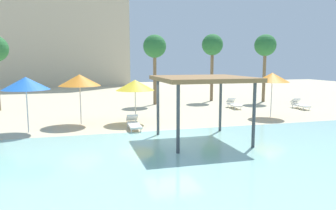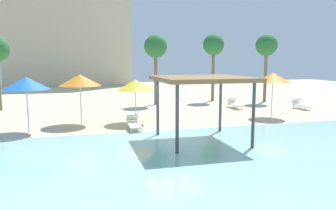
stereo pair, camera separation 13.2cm
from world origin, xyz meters
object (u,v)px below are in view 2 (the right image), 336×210
(beach_umbrella_orange_2, at_px, (273,77))
(palm_tree_3, at_px, (267,47))
(lounge_chair_6, at_px, (234,104))
(beach_umbrella_blue_5, at_px, (26,83))
(lounge_chair_4, at_px, (301,104))
(palm_tree_1, at_px, (156,48))
(shade_pavilion, at_px, (202,81))
(lounge_chair_3, at_px, (134,123))
(palm_tree_0, at_px, (213,46))
(beach_umbrella_yellow_0, at_px, (135,85))
(beach_umbrella_orange_4, at_px, (80,80))

(beach_umbrella_orange_2, height_order, palm_tree_3, palm_tree_3)
(lounge_chair_6, relative_size, palm_tree_3, 0.33)
(beach_umbrella_blue_5, height_order, lounge_chair_4, beach_umbrella_blue_5)
(beach_umbrella_blue_5, distance_m, palm_tree_1, 12.54)
(shade_pavilion, height_order, beach_umbrella_blue_5, shade_pavilion)
(lounge_chair_3, distance_m, palm_tree_3, 16.45)
(palm_tree_0, distance_m, palm_tree_1, 5.67)
(lounge_chair_6, bearing_deg, palm_tree_0, -176.45)
(palm_tree_1, bearing_deg, shade_pavilion, -93.62)
(shade_pavilion, xyz_separation_m, beach_umbrella_yellow_0, (-2.14, 5.29, -0.53))
(beach_umbrella_orange_2, xyz_separation_m, lounge_chair_4, (4.25, 2.67, -2.25))
(beach_umbrella_yellow_0, distance_m, beach_umbrella_orange_2, 8.91)
(beach_umbrella_orange_2, distance_m, lounge_chair_4, 5.50)
(shade_pavilion, bearing_deg, lounge_chair_6, 55.80)
(beach_umbrella_orange_2, relative_size, lounge_chair_3, 1.51)
(lounge_chair_3, bearing_deg, beach_umbrella_blue_5, -96.25)
(beach_umbrella_blue_5, bearing_deg, palm_tree_0, 34.40)
(lounge_chair_6, relative_size, palm_tree_1, 0.34)
(shade_pavilion, height_order, palm_tree_3, palm_tree_3)
(palm_tree_0, bearing_deg, beach_umbrella_yellow_0, -134.80)
(lounge_chair_6, height_order, palm_tree_0, palm_tree_0)
(lounge_chair_6, bearing_deg, beach_umbrella_orange_4, -67.54)
(beach_umbrella_blue_5, height_order, palm_tree_3, palm_tree_3)
(shade_pavilion, bearing_deg, palm_tree_0, 65.30)
(palm_tree_1, bearing_deg, lounge_chair_6, -34.11)
(palm_tree_1, relative_size, palm_tree_3, 0.97)
(beach_umbrella_orange_2, height_order, beach_umbrella_orange_4, beach_umbrella_orange_2)
(palm_tree_3, bearing_deg, palm_tree_0, 157.18)
(lounge_chair_3, relative_size, lounge_chair_6, 0.98)
(lounge_chair_4, bearing_deg, shade_pavilion, -50.45)
(lounge_chair_3, bearing_deg, lounge_chair_6, 124.41)
(beach_umbrella_orange_2, distance_m, palm_tree_0, 9.29)
(beach_umbrella_blue_5, height_order, lounge_chair_3, beach_umbrella_blue_5)
(shade_pavilion, relative_size, beach_umbrella_yellow_0, 1.57)
(palm_tree_3, bearing_deg, lounge_chair_3, -146.71)
(shade_pavilion, height_order, lounge_chair_3, shade_pavilion)
(lounge_chair_6, bearing_deg, beach_umbrella_blue_5, -64.88)
(lounge_chair_4, bearing_deg, palm_tree_3, -170.44)
(beach_umbrella_blue_5, bearing_deg, beach_umbrella_orange_2, 3.12)
(beach_umbrella_orange_4, bearing_deg, lounge_chair_3, -39.54)
(beach_umbrella_blue_5, distance_m, lounge_chair_6, 15.18)
(palm_tree_3, bearing_deg, beach_umbrella_blue_5, -156.71)
(lounge_chair_4, height_order, palm_tree_0, palm_tree_0)
(lounge_chair_3, xyz_separation_m, palm_tree_3, (13.22, 8.68, 4.54))
(beach_umbrella_orange_2, bearing_deg, palm_tree_1, 126.75)
(beach_umbrella_yellow_0, relative_size, beach_umbrella_orange_2, 0.88)
(shade_pavilion, relative_size, beach_umbrella_orange_2, 1.39)
(lounge_chair_6, height_order, palm_tree_3, palm_tree_3)
(lounge_chair_6, bearing_deg, palm_tree_1, -118.76)
(lounge_chair_3, xyz_separation_m, palm_tree_1, (3.39, 9.44, 4.38))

